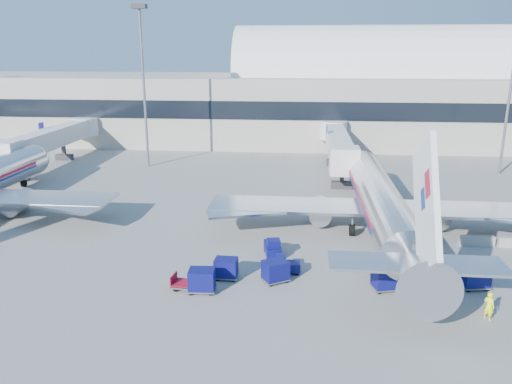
# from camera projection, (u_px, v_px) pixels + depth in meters

# --- Properties ---
(ground) EXTENTS (260.00, 260.00, 0.00)m
(ground) POSITION_uv_depth(u_px,v_px,m) (269.00, 247.00, 43.33)
(ground) COLOR gray
(ground) RESTS_ON ground
(terminal) EXTENTS (170.00, 28.15, 21.00)m
(terminal) POSITION_uv_depth(u_px,v_px,m) (219.00, 99.00, 96.13)
(terminal) COLOR #B2AA9E
(terminal) RESTS_ON ground
(airliner_main) EXTENTS (32.00, 37.26, 12.07)m
(airliner_main) POSITION_uv_depth(u_px,v_px,m) (381.00, 203.00, 45.95)
(airliner_main) COLOR silver
(airliner_main) RESTS_ON ground
(jetbridge_near) EXTENTS (4.40, 27.50, 6.25)m
(jetbridge_near) POSITION_uv_depth(u_px,v_px,m) (337.00, 142.00, 71.09)
(jetbridge_near) COLOR silver
(jetbridge_near) RESTS_ON ground
(jetbridge_mid) EXTENTS (4.40, 27.50, 6.25)m
(jetbridge_mid) POSITION_uv_depth(u_px,v_px,m) (55.00, 137.00, 74.89)
(jetbridge_mid) COLOR silver
(jetbridge_mid) RESTS_ON ground
(mast_west) EXTENTS (2.00, 1.20, 22.60)m
(mast_west) POSITION_uv_depth(u_px,v_px,m) (142.00, 63.00, 69.86)
(mast_west) COLOR slate
(mast_west) RESTS_ON ground
(barrier_near) EXTENTS (3.00, 0.55, 0.90)m
(barrier_near) POSITION_uv_depth(u_px,v_px,m) (476.00, 241.00, 43.50)
(barrier_near) COLOR #9E9E96
(barrier_near) RESTS_ON ground
(tug_lead) EXTENTS (2.19, 1.17, 1.40)m
(tug_lead) POSITION_uv_depth(u_px,v_px,m) (285.00, 265.00, 38.17)
(tug_lead) COLOR #0B0D53
(tug_lead) RESTS_ON ground
(tug_right) EXTENTS (2.80, 2.53, 1.66)m
(tug_right) POSITION_uv_depth(u_px,v_px,m) (443.00, 267.00, 37.46)
(tug_right) COLOR #0B0D53
(tug_right) RESTS_ON ground
(tug_left) EXTENTS (1.67, 2.63, 1.59)m
(tug_left) POSITION_uv_depth(u_px,v_px,m) (273.00, 247.00, 41.32)
(tug_left) COLOR #0B0D53
(tug_left) RESTS_ON ground
(cart_train_a) EXTENTS (2.30, 2.16, 1.62)m
(cart_train_a) POSITION_uv_depth(u_px,v_px,m) (275.00, 271.00, 36.61)
(cart_train_a) COLOR #0B0D53
(cart_train_a) RESTS_ON ground
(cart_train_b) EXTENTS (1.82, 1.42, 1.55)m
(cart_train_b) POSITION_uv_depth(u_px,v_px,m) (226.00, 268.00, 37.16)
(cart_train_b) COLOR #0B0D53
(cart_train_b) RESTS_ON ground
(cart_train_c) EXTENTS (1.97, 1.55, 1.67)m
(cart_train_c) POSITION_uv_depth(u_px,v_px,m) (202.00, 280.00, 35.06)
(cart_train_c) COLOR #0B0D53
(cart_train_c) RESTS_ON ground
(cart_solo_near) EXTENTS (2.17, 1.86, 1.65)m
(cart_solo_near) POSITION_uv_depth(u_px,v_px,m) (386.00, 278.00, 35.36)
(cart_solo_near) COLOR #0B0D53
(cart_solo_near) RESTS_ON ground
(cart_solo_far) EXTENTS (2.18, 1.81, 1.71)m
(cart_solo_far) POSITION_uv_depth(u_px,v_px,m) (475.00, 276.00, 35.62)
(cart_solo_far) COLOR #0B0D53
(cart_solo_far) RESTS_ON ground
(cart_open_red) EXTENTS (2.08, 1.58, 0.52)m
(cart_open_red) POSITION_uv_depth(u_px,v_px,m) (186.00, 284.00, 35.56)
(cart_open_red) COLOR slate
(cart_open_red) RESTS_ON ground
(ramp_worker) EXTENTS (0.79, 0.81, 1.88)m
(ramp_worker) POSITION_uv_depth(u_px,v_px,m) (489.00, 306.00, 31.39)
(ramp_worker) COLOR #EFFC1A
(ramp_worker) RESTS_ON ground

